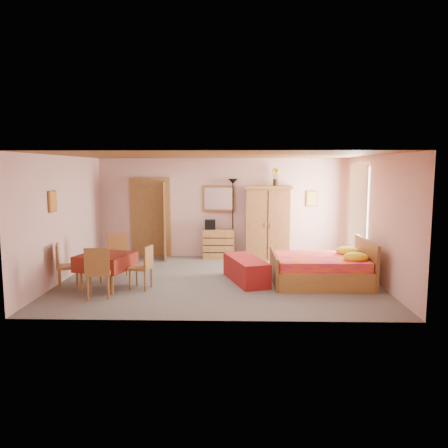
{
  "coord_description": "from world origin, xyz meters",
  "views": [
    {
      "loc": [
        0.34,
        -8.98,
        2.34
      ],
      "look_at": [
        0.1,
        0.3,
        1.15
      ],
      "focal_mm": 35.0,
      "sensor_mm": 36.0,
      "label": 1
    }
  ],
  "objects_px": {
    "chest_of_drawers": "(219,244)",
    "stereo": "(210,224)",
    "sunflower_vase": "(276,177)",
    "bench": "(246,270)",
    "bed": "(320,261)",
    "chair_east": "(140,267)",
    "chair_south": "(98,272)",
    "dining_table": "(106,271)",
    "chair_north": "(119,256)",
    "floor_lamp": "(233,218)",
    "wall_mirror": "(219,199)",
    "wardrobe": "(268,223)",
    "chair_west": "(68,266)"
  },
  "relations": [
    {
      "from": "wall_mirror",
      "to": "chair_east",
      "type": "distance_m",
      "value": 3.65
    },
    {
      "from": "floor_lamp",
      "to": "chair_north",
      "type": "xyz_separation_m",
      "value": [
        -2.4,
        -2.27,
        -0.55
      ]
    },
    {
      "from": "chest_of_drawers",
      "to": "stereo",
      "type": "height_order",
      "value": "stereo"
    },
    {
      "from": "bed",
      "to": "bench",
      "type": "height_order",
      "value": "bed"
    },
    {
      "from": "wall_mirror",
      "to": "chair_south",
      "type": "bearing_deg",
      "value": -113.47
    },
    {
      "from": "chair_east",
      "to": "sunflower_vase",
      "type": "bearing_deg",
      "value": -31.64
    },
    {
      "from": "wall_mirror",
      "to": "chair_south",
      "type": "xyz_separation_m",
      "value": [
        -2.04,
        -3.78,
        -1.07
      ]
    },
    {
      "from": "dining_table",
      "to": "floor_lamp",
      "type": "bearing_deg",
      "value": 50.88
    },
    {
      "from": "stereo",
      "to": "wardrobe",
      "type": "relative_size",
      "value": 0.14
    },
    {
      "from": "sunflower_vase",
      "to": "chair_east",
      "type": "xyz_separation_m",
      "value": [
        -2.87,
        -2.99,
        -1.7
      ]
    },
    {
      "from": "stereo",
      "to": "chair_south",
      "type": "height_order",
      "value": "stereo"
    },
    {
      "from": "bed",
      "to": "chair_south",
      "type": "xyz_separation_m",
      "value": [
        -4.21,
        -1.12,
        0.02
      ]
    },
    {
      "from": "chair_south",
      "to": "chest_of_drawers",
      "type": "bearing_deg",
      "value": 48.66
    },
    {
      "from": "wall_mirror",
      "to": "bed",
      "type": "bearing_deg",
      "value": -45.87
    },
    {
      "from": "bed",
      "to": "dining_table",
      "type": "relative_size",
      "value": 2.11
    },
    {
      "from": "dining_table",
      "to": "chair_west",
      "type": "bearing_deg",
      "value": -177.86
    },
    {
      "from": "dining_table",
      "to": "chest_of_drawers",
      "type": "bearing_deg",
      "value": 54.57
    },
    {
      "from": "chest_of_drawers",
      "to": "bench",
      "type": "xyz_separation_m",
      "value": [
        0.66,
        -2.37,
        -0.14
      ]
    },
    {
      "from": "stereo",
      "to": "chair_east",
      "type": "xyz_separation_m",
      "value": [
        -1.19,
        -2.96,
        -0.46
      ]
    },
    {
      "from": "floor_lamp",
      "to": "sunflower_vase",
      "type": "height_order",
      "value": "sunflower_vase"
    },
    {
      "from": "stereo",
      "to": "chair_west",
      "type": "distance_m",
      "value": 3.98
    },
    {
      "from": "floor_lamp",
      "to": "chair_west",
      "type": "xyz_separation_m",
      "value": [
        -3.21,
        -3.06,
        -0.59
      ]
    },
    {
      "from": "sunflower_vase",
      "to": "bench",
      "type": "bearing_deg",
      "value": -108.59
    },
    {
      "from": "bench",
      "to": "chair_east",
      "type": "relative_size",
      "value": 1.74
    },
    {
      "from": "floor_lamp",
      "to": "chair_east",
      "type": "bearing_deg",
      "value": -120.33
    },
    {
      "from": "stereo",
      "to": "chair_north",
      "type": "bearing_deg",
      "value": -129.45
    },
    {
      "from": "wall_mirror",
      "to": "chest_of_drawers",
      "type": "bearing_deg",
      "value": -85.06
    },
    {
      "from": "chest_of_drawers",
      "to": "wardrobe",
      "type": "height_order",
      "value": "wardrobe"
    },
    {
      "from": "chair_south",
      "to": "chair_east",
      "type": "bearing_deg",
      "value": 32.3
    },
    {
      "from": "dining_table",
      "to": "wardrobe",
      "type": "bearing_deg",
      "value": 40.57
    },
    {
      "from": "stereo",
      "to": "sunflower_vase",
      "type": "height_order",
      "value": "sunflower_vase"
    },
    {
      "from": "bed",
      "to": "chair_east",
      "type": "distance_m",
      "value": 3.61
    },
    {
      "from": "wall_mirror",
      "to": "floor_lamp",
      "type": "bearing_deg",
      "value": -13.21
    },
    {
      "from": "stereo",
      "to": "dining_table",
      "type": "height_order",
      "value": "stereo"
    },
    {
      "from": "sunflower_vase",
      "to": "dining_table",
      "type": "height_order",
      "value": "sunflower_vase"
    },
    {
      "from": "wall_mirror",
      "to": "sunflower_vase",
      "type": "bearing_deg",
      "value": -2.2
    },
    {
      "from": "chair_east",
      "to": "chair_west",
      "type": "bearing_deg",
      "value": 102.72
    },
    {
      "from": "dining_table",
      "to": "chair_east",
      "type": "xyz_separation_m",
      "value": [
        0.68,
        -0.02,
        0.08
      ]
    },
    {
      "from": "sunflower_vase",
      "to": "bed",
      "type": "xyz_separation_m",
      "value": [
        0.7,
        -2.47,
        -1.67
      ]
    },
    {
      "from": "wall_mirror",
      "to": "bed",
      "type": "relative_size",
      "value": 0.45
    },
    {
      "from": "chair_north",
      "to": "sunflower_vase",
      "type": "bearing_deg",
      "value": -170.57
    },
    {
      "from": "bench",
      "to": "floor_lamp",
      "type": "bearing_deg",
      "value": 96.68
    },
    {
      "from": "bench",
      "to": "chair_south",
      "type": "distance_m",
      "value": 2.96
    },
    {
      "from": "bench",
      "to": "chair_north",
      "type": "relative_size",
      "value": 1.53
    },
    {
      "from": "bench",
      "to": "chair_north",
      "type": "bearing_deg",
      "value": 176.18
    },
    {
      "from": "chair_south",
      "to": "floor_lamp",
      "type": "bearing_deg",
      "value": 45.01
    },
    {
      "from": "stereo",
      "to": "wardrobe",
      "type": "bearing_deg",
      "value": -2.38
    },
    {
      "from": "bed",
      "to": "dining_table",
      "type": "distance_m",
      "value": 4.29
    },
    {
      "from": "dining_table",
      "to": "chair_north",
      "type": "distance_m",
      "value": 0.77
    },
    {
      "from": "wardrobe",
      "to": "stereo",
      "type": "bearing_deg",
      "value": -178.5
    }
  ]
}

